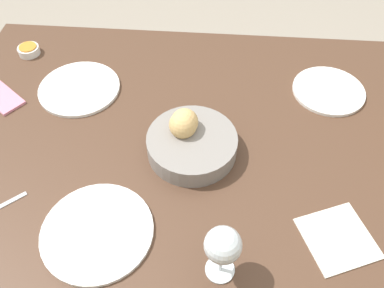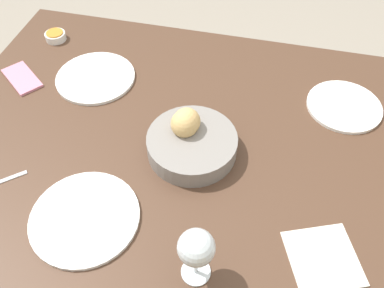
# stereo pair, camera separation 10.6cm
# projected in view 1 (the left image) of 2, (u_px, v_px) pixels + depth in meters

# --- Properties ---
(ground_plane) EXTENTS (10.00, 10.00, 0.00)m
(ground_plane) POSITION_uv_depth(u_px,v_px,m) (197.00, 266.00, 1.68)
(ground_plane) COLOR gray
(dining_table) EXTENTS (1.48, 1.06, 0.77)m
(dining_table) POSITION_uv_depth(u_px,v_px,m) (199.00, 168.00, 1.16)
(dining_table) COLOR #4C3323
(dining_table) RESTS_ON ground_plane
(bread_basket) EXTENTS (0.24, 0.24, 0.11)m
(bread_basket) POSITION_uv_depth(u_px,v_px,m) (190.00, 140.00, 1.06)
(bread_basket) COLOR gray
(bread_basket) RESTS_ON dining_table
(plate_near_left) EXTENTS (0.22, 0.22, 0.01)m
(plate_near_left) POSITION_uv_depth(u_px,v_px,m) (329.00, 91.00, 1.23)
(plate_near_left) COLOR white
(plate_near_left) RESTS_ON dining_table
(plate_near_right) EXTENTS (0.25, 0.25, 0.01)m
(plate_near_right) POSITION_uv_depth(u_px,v_px,m) (79.00, 88.00, 1.24)
(plate_near_right) COLOR white
(plate_near_right) RESTS_ON dining_table
(plate_far_center) EXTENTS (0.26, 0.26, 0.01)m
(plate_far_center) POSITION_uv_depth(u_px,v_px,m) (97.00, 232.00, 0.93)
(plate_far_center) COLOR white
(plate_far_center) RESTS_ON dining_table
(wine_glass) EXTENTS (0.08, 0.08, 0.16)m
(wine_glass) POSITION_uv_depth(u_px,v_px,m) (223.00, 246.00, 0.79)
(wine_glass) COLOR silver
(wine_glass) RESTS_ON dining_table
(jam_bowl_honey) EXTENTS (0.07, 0.07, 0.03)m
(jam_bowl_honey) POSITION_uv_depth(u_px,v_px,m) (29.00, 50.00, 1.35)
(jam_bowl_honey) COLOR white
(jam_bowl_honey) RESTS_ON dining_table
(napkin) EXTENTS (0.19, 0.19, 0.00)m
(napkin) POSITION_uv_depth(u_px,v_px,m) (338.00, 238.00, 0.92)
(napkin) COLOR silver
(napkin) RESTS_ON dining_table
(cell_phone) EXTENTS (0.16, 0.15, 0.01)m
(cell_phone) POSITION_uv_depth(u_px,v_px,m) (1.00, 97.00, 1.22)
(cell_phone) COLOR pink
(cell_phone) RESTS_ON dining_table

